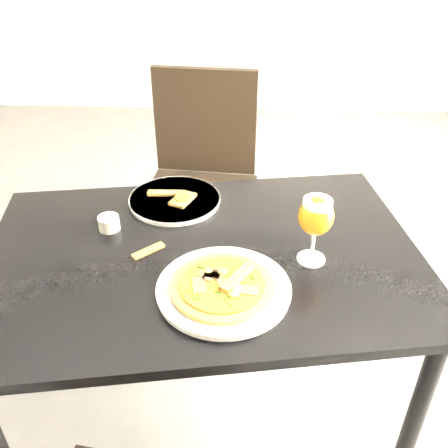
{
  "coord_description": "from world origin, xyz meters",
  "views": [
    {
      "loc": [
        -0.0,
        -1.18,
        1.58
      ],
      "look_at": [
        -0.05,
        -0.06,
        0.83
      ],
      "focal_mm": 40.0,
      "sensor_mm": 36.0,
      "label": 1
    }
  ],
  "objects_px": {
    "dining_table": "(204,277)",
    "pizza": "(223,285)",
    "beer_glass": "(316,217)",
    "chair_far": "(201,182)"
  },
  "relations": [
    {
      "from": "beer_glass",
      "to": "dining_table",
      "type": "bearing_deg",
      "value": 176.14
    },
    {
      "from": "chair_far",
      "to": "pizza",
      "type": "xyz_separation_m",
      "value": [
        0.13,
        -0.93,
        0.23
      ]
    },
    {
      "from": "chair_far",
      "to": "pizza",
      "type": "bearing_deg",
      "value": -76.41
    },
    {
      "from": "dining_table",
      "to": "chair_far",
      "type": "xyz_separation_m",
      "value": [
        -0.07,
        0.77,
        -0.11
      ]
    },
    {
      "from": "dining_table",
      "to": "pizza",
      "type": "xyz_separation_m",
      "value": [
        0.06,
        -0.17,
        0.12
      ]
    },
    {
      "from": "pizza",
      "to": "beer_glass",
      "type": "distance_m",
      "value": 0.3
    },
    {
      "from": "chair_far",
      "to": "pizza",
      "type": "relative_size",
      "value": 3.88
    },
    {
      "from": "dining_table",
      "to": "beer_glass",
      "type": "distance_m",
      "value": 0.37
    },
    {
      "from": "pizza",
      "to": "chair_far",
      "type": "bearing_deg",
      "value": 98.19
    },
    {
      "from": "dining_table",
      "to": "pizza",
      "type": "height_order",
      "value": "pizza"
    }
  ]
}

